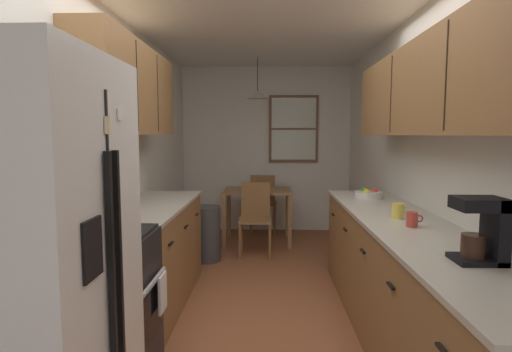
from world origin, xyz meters
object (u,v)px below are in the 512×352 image
at_px(refrigerator, 28,280).
at_px(stove_range, 97,307).
at_px(coffee_maker, 485,228).
at_px(trash_bin, 207,234).
at_px(dining_chair_far, 263,200).
at_px(fruit_bowl, 368,194).
at_px(mug_by_coffeemaker, 412,219).
at_px(table_serving_bowl, 254,187).
at_px(dining_table, 257,198).
at_px(mug_spare, 398,211).
at_px(dining_chair_near, 255,215).
at_px(storage_canister, 126,205).
at_px(microwave_over_range, 70,109).

xyz_separation_m(refrigerator, stove_range, (-0.04, 0.74, -0.44)).
xyz_separation_m(refrigerator, coffee_maker, (2.01, 0.33, 0.15)).
relative_size(stove_range, trash_bin, 1.68).
relative_size(dining_chair_far, fruit_bowl, 3.40).
height_order(mug_by_coffeemaker, table_serving_bowl, mug_by_coffeemaker).
bearing_deg(dining_table, mug_spare, -67.97).
bearing_deg(mug_spare, refrigerator, -144.85).
bearing_deg(mug_by_coffeemaker, refrigerator, -150.77).
relative_size(refrigerator, mug_spare, 14.55).
relative_size(dining_chair_near, dining_chair_far, 1.00).
distance_m(storage_canister, table_serving_bowl, 2.89).
distance_m(microwave_over_range, mug_spare, 2.28).
xyz_separation_m(trash_bin, storage_canister, (-0.30, -1.86, 0.67)).
relative_size(dining_chair_near, fruit_bowl, 3.40).
height_order(microwave_over_range, mug_by_coffeemaker, microwave_over_range).
distance_m(mug_by_coffeemaker, fruit_bowl, 1.24).
distance_m(dining_chair_near, trash_bin, 0.67).
height_order(dining_table, dining_chair_near, dining_chair_near).
xyz_separation_m(storage_canister, coffee_maker, (2.06, -0.98, 0.07)).
distance_m(stove_range, storage_canister, 0.77).
bearing_deg(fruit_bowl, table_serving_bowl, 123.78).
distance_m(dining_chair_near, mug_spare, 2.44).
distance_m(refrigerator, coffee_maker, 2.04).
bearing_deg(microwave_over_range, coffee_maker, -10.75).
distance_m(dining_table, table_serving_bowl, 0.17).
relative_size(dining_table, table_serving_bowl, 5.70).
distance_m(dining_table, mug_spare, 2.92).
distance_m(trash_bin, fruit_bowl, 1.99).
distance_m(trash_bin, mug_spare, 2.55).
distance_m(microwave_over_range, storage_canister, 0.87).
bearing_deg(coffee_maker, dining_table, 107.51).
distance_m(dining_chair_near, mug_by_coffeemaker, 2.68).
distance_m(microwave_over_range, coffee_maker, 2.28).
bearing_deg(mug_spare, trash_bin, 132.61).
relative_size(microwave_over_range, trash_bin, 0.90).
relative_size(dining_chair_near, mug_spare, 7.18).
relative_size(stove_range, mug_spare, 8.77).
distance_m(stove_range, trash_bin, 2.45).
distance_m(microwave_over_range, mug_by_coffeemaker, 2.23).
distance_m(mug_by_coffeemaker, table_serving_bowl, 3.20).
height_order(microwave_over_range, dining_chair_near, microwave_over_range).
relative_size(coffee_maker, fruit_bowl, 1.18).
relative_size(trash_bin, mug_by_coffeemaker, 5.92).
bearing_deg(coffee_maker, mug_by_coffeemaker, 95.65).
xyz_separation_m(microwave_over_range, table_serving_bowl, (0.94, 3.32, -0.87)).
distance_m(microwave_over_range, dining_chair_far, 4.18).
bearing_deg(mug_spare, mug_by_coffeemaker, -88.22).
bearing_deg(stove_range, dining_table, 75.12).
distance_m(refrigerator, dining_chair_near, 3.60).
relative_size(microwave_over_range, table_serving_bowl, 3.65).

